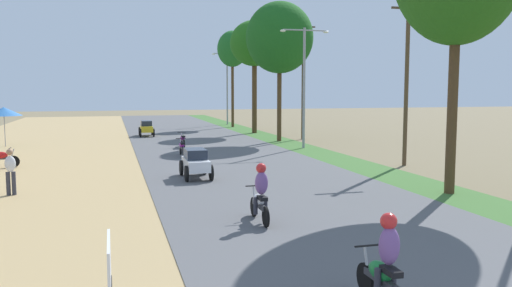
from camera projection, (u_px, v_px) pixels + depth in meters
street_signboard at (109, 271)px, 7.69m from camera, size 0.06×1.30×1.50m
vendor_umbrella at (4, 111)px, 33.60m from camera, size 2.20×2.20×2.52m
pedestrian_on_shoulder at (10, 169)px, 18.28m from camera, size 0.37×0.25×1.62m
median_tree_second at (280, 38)px, 36.58m from camera, size 4.68×4.68×9.69m
median_tree_third at (254, 44)px, 43.49m from camera, size 4.04×4.04×9.30m
median_tree_fourth at (232, 49)px, 50.36m from camera, size 2.89×2.89×9.19m
streetlamp_mid at (304, 79)px, 32.62m from camera, size 3.16×0.20×7.40m
streetlamp_far at (227, 83)px, 54.18m from camera, size 3.16×0.20×7.41m
utility_pole_near at (303, 78)px, 38.74m from camera, size 1.80×0.20×8.73m
utility_pole_far at (407, 79)px, 25.44m from camera, size 1.80×0.20×8.05m
car_sedan_white at (196, 162)px, 21.79m from camera, size 1.10×2.26×1.19m
car_sedan_yellow at (146, 128)px, 41.03m from camera, size 1.10×2.26×1.19m
motorbike_foreground_rider at (385, 264)px, 8.76m from camera, size 0.54×1.80×1.66m
motorbike_ahead_second at (260, 195)px, 14.49m from camera, size 0.54×1.80×1.66m
motorbike_ahead_third at (182, 147)px, 28.89m from camera, size 0.54×1.80×0.94m
motorbike_ahead_fourth at (183, 140)px, 33.03m from camera, size 0.54×1.80×0.94m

